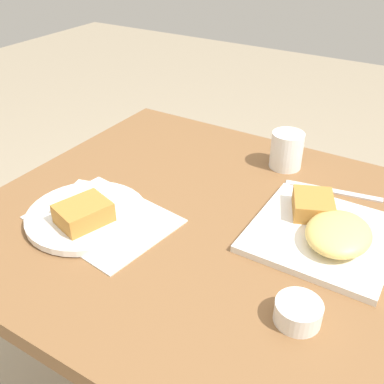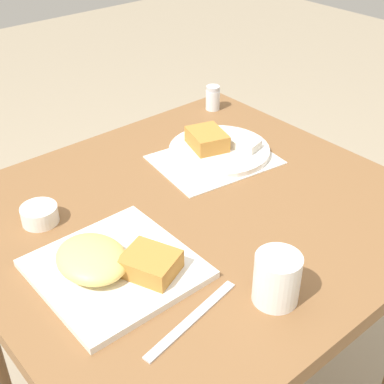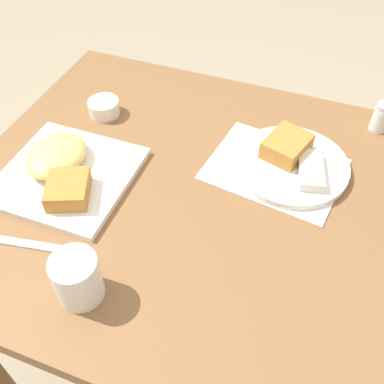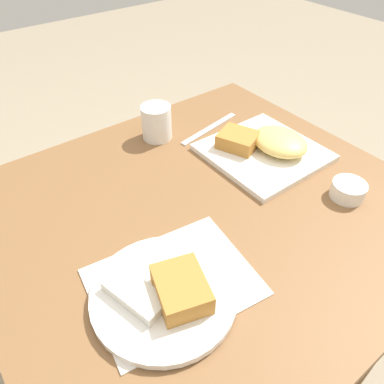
{
  "view_description": "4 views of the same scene",
  "coord_description": "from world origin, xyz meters",
  "px_view_note": "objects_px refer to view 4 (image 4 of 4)",
  "views": [
    {
      "loc": [
        -0.66,
        -0.38,
        1.31
      ],
      "look_at": [
        0.02,
        0.04,
        0.81
      ],
      "focal_mm": 42.0,
      "sensor_mm": 36.0,
      "label": 1
    },
    {
      "loc": [
        0.68,
        -0.59,
        1.41
      ],
      "look_at": [
        0.02,
        -0.02,
        0.83
      ],
      "focal_mm": 50.0,
      "sensor_mm": 36.0,
      "label": 2
    },
    {
      "loc": [
        0.58,
        0.24,
        1.43
      ],
      "look_at": [
        0.03,
        0.03,
        0.8
      ],
      "focal_mm": 42.0,
      "sensor_mm": 36.0,
      "label": 3
    },
    {
      "loc": [
        -0.44,
        0.37,
        1.31
      ],
      "look_at": [
        0.02,
        0.02,
        0.8
      ],
      "focal_mm": 35.0,
      "sensor_mm": 36.0,
      "label": 4
    }
  ],
  "objects_px": {
    "sauce_ramekin": "(348,190)",
    "butter_knife": "(210,128)",
    "plate_square_near": "(266,147)",
    "coffee_mug": "(157,122)",
    "plate_oval_far": "(166,293)"
  },
  "relations": [
    {
      "from": "plate_oval_far",
      "to": "butter_knife",
      "type": "bearing_deg",
      "value": -46.95
    },
    {
      "from": "plate_square_near",
      "to": "butter_knife",
      "type": "distance_m",
      "value": 0.18
    },
    {
      "from": "plate_square_near",
      "to": "sauce_ramekin",
      "type": "xyz_separation_m",
      "value": [
        -0.22,
        -0.02,
        -0.0
      ]
    },
    {
      "from": "plate_oval_far",
      "to": "sauce_ramekin",
      "type": "relative_size",
      "value": 3.32
    },
    {
      "from": "sauce_ramekin",
      "to": "butter_knife",
      "type": "bearing_deg",
      "value": 8.87
    },
    {
      "from": "sauce_ramekin",
      "to": "coffee_mug",
      "type": "distance_m",
      "value": 0.49
    },
    {
      "from": "plate_square_near",
      "to": "plate_oval_far",
      "type": "bearing_deg",
      "value": 114.3
    },
    {
      "from": "plate_oval_far",
      "to": "butter_knife",
      "type": "distance_m",
      "value": 0.54
    },
    {
      "from": "plate_oval_far",
      "to": "coffee_mug",
      "type": "height_order",
      "value": "coffee_mug"
    },
    {
      "from": "butter_knife",
      "to": "coffee_mug",
      "type": "xyz_separation_m",
      "value": [
        0.05,
        0.14,
        0.04
      ]
    },
    {
      "from": "plate_square_near",
      "to": "sauce_ramekin",
      "type": "relative_size",
      "value": 3.56
    },
    {
      "from": "plate_square_near",
      "to": "coffee_mug",
      "type": "relative_size",
      "value": 2.91
    },
    {
      "from": "sauce_ramekin",
      "to": "plate_square_near",
      "type": "bearing_deg",
      "value": 6.38
    },
    {
      "from": "butter_knife",
      "to": "coffee_mug",
      "type": "distance_m",
      "value": 0.15
    },
    {
      "from": "butter_knife",
      "to": "coffee_mug",
      "type": "bearing_deg",
      "value": -31.35
    }
  ]
}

